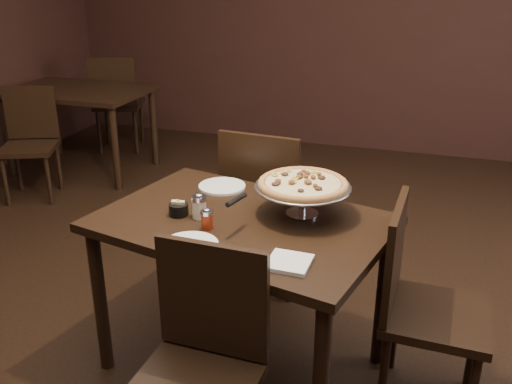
% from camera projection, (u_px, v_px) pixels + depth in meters
% --- Properties ---
extents(room, '(6.04, 7.04, 2.84)m').
position_uv_depth(room, '(245.00, 67.00, 2.34)').
color(room, black).
rests_on(room, ground).
extents(dining_table, '(1.37, 1.06, 0.77)m').
position_uv_depth(dining_table, '(242.00, 240.00, 2.51)').
color(dining_table, black).
rests_on(dining_table, ground).
extents(background_table, '(1.21, 0.80, 0.75)m').
position_uv_depth(background_table, '(78.00, 100.00, 5.05)').
color(background_table, black).
rests_on(background_table, ground).
extents(pizza_stand, '(0.42, 0.42, 0.17)m').
position_uv_depth(pizza_stand, '(303.00, 184.00, 2.47)').
color(pizza_stand, silver).
rests_on(pizza_stand, dining_table).
extents(parmesan_shaker, '(0.07, 0.07, 0.11)m').
position_uv_depth(parmesan_shaker, '(199.00, 206.00, 2.47)').
color(parmesan_shaker, beige).
rests_on(parmesan_shaker, dining_table).
extents(pepper_flake_shaker, '(0.05, 0.05, 0.09)m').
position_uv_depth(pepper_flake_shaker, '(207.00, 219.00, 2.37)').
color(pepper_flake_shaker, maroon).
rests_on(pepper_flake_shaker, dining_table).
extents(packet_caddy, '(0.09, 0.09, 0.07)m').
position_uv_depth(packet_caddy, '(179.00, 209.00, 2.51)').
color(packet_caddy, black).
rests_on(packet_caddy, dining_table).
extents(napkin_stack, '(0.16, 0.16, 0.02)m').
position_uv_depth(napkin_stack, '(289.00, 263.00, 2.10)').
color(napkin_stack, white).
rests_on(napkin_stack, dining_table).
extents(plate_left, '(0.23, 0.23, 0.01)m').
position_uv_depth(plate_left, '(222.00, 186.00, 2.82)').
color(plate_left, white).
rests_on(plate_left, dining_table).
extents(plate_near, '(0.23, 0.23, 0.01)m').
position_uv_depth(plate_near, '(190.00, 245.00, 2.24)').
color(plate_near, white).
rests_on(plate_near, dining_table).
extents(serving_spatula, '(0.15, 0.15, 0.03)m').
position_uv_depth(serving_spatula, '(236.00, 200.00, 2.32)').
color(serving_spatula, silver).
rests_on(serving_spatula, pizza_stand).
extents(chair_far, '(0.49, 0.49, 0.97)m').
position_uv_depth(chair_far, '(267.00, 204.00, 3.22)').
color(chair_far, black).
rests_on(chair_far, ground).
extents(chair_near, '(0.44, 0.44, 0.91)m').
position_uv_depth(chair_near, '(200.00, 362.00, 2.01)').
color(chair_near, black).
rests_on(chair_near, ground).
extents(chair_side, '(0.44, 0.44, 0.92)m').
position_uv_depth(chair_side, '(420.00, 300.00, 2.37)').
color(chair_side, black).
rests_on(chair_side, ground).
extents(bg_chair_far, '(0.57, 0.57, 0.96)m').
position_uv_depth(bg_chair_far, '(117.00, 100.00, 5.64)').
color(bg_chair_far, black).
rests_on(bg_chair_far, ground).
extents(bg_chair_near, '(0.54, 0.54, 0.88)m').
position_uv_depth(bg_chair_near, '(30.00, 138.00, 4.57)').
color(bg_chair_near, black).
rests_on(bg_chair_near, ground).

